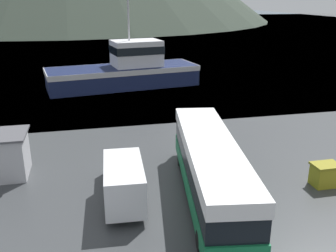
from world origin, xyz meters
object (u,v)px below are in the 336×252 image
at_px(storage_bin, 325,175).
at_px(dock_kiosk, 1,155).
at_px(tour_bus, 210,167).
at_px(fishing_boat, 126,70).
at_px(delivery_van, 123,178).

bearing_deg(storage_bin, dock_kiosk, 163.78).
relative_size(tour_bus, fishing_boat, 0.68).
relative_size(tour_bus, delivery_van, 1.98).
distance_m(fishing_boat, dock_kiosk, 23.85).
bearing_deg(fishing_boat, delivery_van, 164.08).
xyz_separation_m(tour_bus, delivery_van, (-4.39, 0.89, -0.61)).
relative_size(tour_bus, dock_kiosk, 3.88).
height_order(delivery_van, dock_kiosk, dock_kiosk).
distance_m(tour_bus, dock_kiosk, 12.27).
relative_size(fishing_boat, storage_bin, 11.74).
relative_size(tour_bus, storage_bin, 7.96).
height_order(tour_bus, delivery_van, tour_bus).
relative_size(delivery_van, dock_kiosk, 1.95).
xyz_separation_m(delivery_van, fishing_boat, (3.11, 26.03, 0.73)).
height_order(delivery_van, storage_bin, delivery_van).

